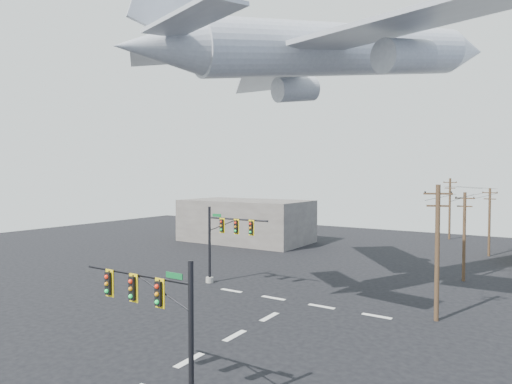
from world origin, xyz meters
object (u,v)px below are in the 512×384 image
Objects in this scene: signal_mast_near at (161,323)px; utility_pole_a at (437,250)px; utility_pole_d at (450,207)px; signal_mast_far at (223,241)px; utility_pole_b at (464,235)px; utility_pole_c at (489,221)px; airliner at (344,51)px.

utility_pole_a reaches higher than signal_mast_near.
utility_pole_a is at bearing -92.59° from utility_pole_d.
utility_pole_b is (17.38, 12.71, 0.37)m from signal_mast_far.
utility_pole_b is 0.99× the size of utility_pole_c.
utility_pole_d is 0.29× the size of airliner.
signal_mast_near is 45.64m from utility_pole_c.
signal_mast_near is 0.79× the size of utility_pole_b.
signal_mast_far is 0.74× the size of utility_pole_d.
signal_mast_near is 19.86m from signal_mast_far.
airliner is (0.78, 17.78, 14.98)m from signal_mast_near.
utility_pole_b is 0.26× the size of airliner.
utility_pole_b is at bearing 68.86° from utility_pole_a.
utility_pole_d is at bearing 24.99° from airliner.
utility_pole_b is 19.95m from airliner.
signal_mast_far is 18.15m from airliner.
airliner reaches higher than utility_pole_d.
utility_pole_b is 0.87× the size of utility_pole_d.
utility_pole_c is 13.76m from utility_pole_d.
utility_pole_b is at bearing -1.54° from airliner.
utility_pole_c is (0.99, 14.90, 0.03)m from utility_pole_b.
utility_pole_c is at bearing 79.27° from signal_mast_near.
utility_pole_c is (1.14, 27.55, -0.42)m from utility_pole_a.
utility_pole_b is at bearing 75.92° from signal_mast_near.
signal_mast_far is at bearing 120.34° from airliner.
utility_pole_b reaches higher than signal_mast_near.
utility_pole_d is at bearing 87.55° from signal_mast_near.
signal_mast_near is at bearing -155.11° from airliner.
utility_pole_c reaches higher than signal_mast_far.
signal_mast_far is 41.82m from utility_pole_d.
utility_pole_a is 1.11× the size of utility_pole_b.
utility_pole_c reaches higher than utility_pole_b.
signal_mast_far is 21.54m from utility_pole_b.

